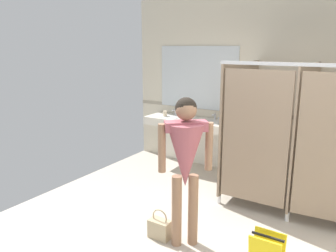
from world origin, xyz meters
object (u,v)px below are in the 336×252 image
object	(u,v)px
handbag	(160,228)
soap_dispenser	(180,111)
person_standing	(186,155)
paper_cup	(165,114)

from	to	relation	value
handbag	soap_dispenser	bearing A→B (deg)	115.48
person_standing	soap_dispenser	xyz separation A→B (m)	(-1.46, 2.39, -0.07)
person_standing	handbag	xyz separation A→B (m)	(-0.30, -0.05, -0.92)
person_standing	paper_cup	world-z (taller)	person_standing
person_standing	soap_dispenser	world-z (taller)	person_standing
person_standing	soap_dispenser	bearing A→B (deg)	121.41
person_standing	paper_cup	distance (m)	2.75
handbag	paper_cup	size ratio (longest dim) A/B	3.43
person_standing	paper_cup	xyz separation A→B (m)	(-1.66, 2.18, -0.11)
person_standing	handbag	bearing A→B (deg)	-171.22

